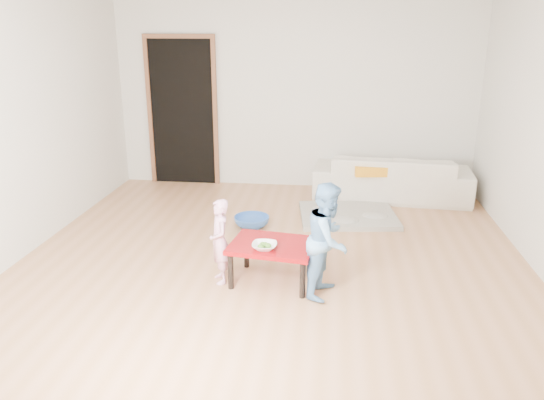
% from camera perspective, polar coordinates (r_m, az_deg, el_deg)
% --- Properties ---
extents(floor, '(5.00, 5.00, 0.01)m').
position_cam_1_polar(floor, '(5.42, 0.25, -5.88)').
color(floor, '#B27B4C').
rests_on(floor, ground).
extents(back_wall, '(5.00, 0.02, 2.60)m').
position_cam_1_polar(back_wall, '(7.49, 2.44, 11.21)').
color(back_wall, silver).
rests_on(back_wall, floor).
extents(left_wall, '(0.02, 5.00, 2.60)m').
position_cam_1_polar(left_wall, '(5.86, -25.06, 7.56)').
color(left_wall, silver).
rests_on(left_wall, floor).
extents(doorway, '(1.02, 0.08, 2.11)m').
position_cam_1_polar(doorway, '(7.79, -9.56, 9.21)').
color(doorway, brown).
rests_on(doorway, back_wall).
extents(sofa, '(2.10, 0.95, 0.60)m').
position_cam_1_polar(sofa, '(7.27, 12.73, 2.49)').
color(sofa, beige).
rests_on(sofa, floor).
extents(cushion, '(0.52, 0.47, 0.13)m').
position_cam_1_polar(cushion, '(7.00, 10.63, 3.36)').
color(cushion, orange).
rests_on(cushion, sofa).
extents(red_table, '(0.82, 0.66, 0.37)m').
position_cam_1_polar(red_table, '(4.80, 0.09, -6.74)').
color(red_table, maroon).
rests_on(red_table, floor).
extents(bowl, '(0.22, 0.22, 0.05)m').
position_cam_1_polar(bowl, '(4.61, -0.81, -4.99)').
color(bowl, white).
rests_on(bowl, red_table).
extents(broccoli, '(0.12, 0.12, 0.06)m').
position_cam_1_polar(broccoli, '(4.61, -0.81, -4.97)').
color(broccoli, '#2D5919').
rests_on(broccoli, red_table).
extents(child_pink, '(0.29, 0.34, 0.78)m').
position_cam_1_polar(child_pink, '(4.75, -5.63, -4.45)').
color(child_pink, '#D96397').
rests_on(child_pink, floor).
extents(child_blue, '(0.50, 0.57, 1.00)m').
position_cam_1_polar(child_blue, '(4.50, 6.06, -4.27)').
color(child_blue, '#67ABEF').
rests_on(child_blue, floor).
extents(basin, '(0.41, 0.41, 0.13)m').
position_cam_1_polar(basin, '(6.12, -2.20, -2.35)').
color(basin, '#3062B8').
rests_on(basin, floor).
extents(blanket, '(1.24, 1.07, 0.06)m').
position_cam_1_polar(blanket, '(6.49, 8.15, -1.64)').
color(blanket, '#ADA899').
rests_on(blanket, floor).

